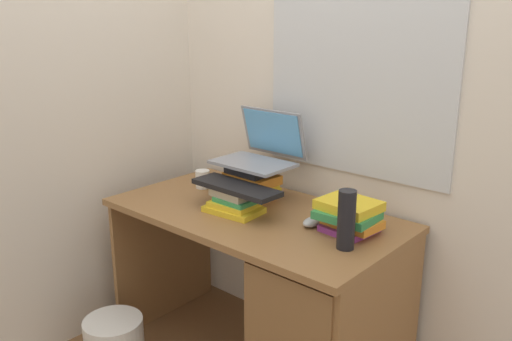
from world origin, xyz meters
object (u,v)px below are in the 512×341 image
book_stack_side (349,216)px  keyboard (236,187)px  laptop (261,150)px  desk (309,308)px  book_stack_keyboard_riser (234,202)px  book_stack_tall (252,181)px  computer_mouse (312,222)px  water_bottle (346,220)px  mug (203,179)px

book_stack_side → keyboard: bearing=-164.6°
book_stack_side → laptop: size_ratio=0.70×
desk → laptop: size_ratio=3.64×
book_stack_keyboard_riser → book_stack_side: size_ratio=1.01×
book_stack_tall → book_stack_keyboard_riser: bearing=-72.6°
computer_mouse → water_bottle: water_bottle is taller
desk → mug: (-0.74, 0.11, 0.38)m
book_stack_side → water_bottle: water_bottle is taller
book_stack_keyboard_riser → mug: size_ratio=2.36×
book_stack_side → keyboard: book_stack_side is taller
keyboard → water_bottle: water_bottle is taller
keyboard → water_bottle: (0.56, -0.01, -0.00)m
book_stack_side → water_bottle: size_ratio=1.11×
desk → computer_mouse: size_ratio=12.44×
desk → water_bottle: water_bottle is taller
book_stack_keyboard_riser → keyboard: size_ratio=0.60×
book_stack_tall → mug: book_stack_tall is taller
desk → keyboard: keyboard is taller
keyboard → book_stack_tall: bearing=110.6°
book_stack_keyboard_riser → mug: (-0.35, 0.14, -0.00)m
desk → water_bottle: size_ratio=5.77×
laptop → mug: laptop is taller
mug → water_bottle: size_ratio=0.47×
desk → book_stack_keyboard_riser: 0.55m
keyboard → book_stack_keyboard_riser: bearing=-128.8°
book_stack_keyboard_riser → book_stack_side: bearing=15.9°
computer_mouse → water_bottle: bearing=-24.1°
water_bottle → keyboard: bearing=178.9°
book_stack_side → mug: 0.84m
desk → book_stack_tall: (-0.44, 0.14, 0.42)m
book_stack_side → computer_mouse: book_stack_side is taller
book_stack_tall → laptop: size_ratio=0.71×
book_stack_keyboard_riser → book_stack_side: 0.51m
book_stack_tall → laptop: 0.15m
desk → book_stack_keyboard_riser: bearing=-174.9°
mug → keyboard: bearing=-21.1°
book_stack_keyboard_riser → water_bottle: bearing=-0.5°
desk → book_stack_keyboard_riser: (-0.39, -0.03, 0.38)m
book_stack_side → water_bottle: (0.07, -0.14, 0.04)m
laptop → keyboard: (0.05, -0.23, -0.11)m
laptop → keyboard: laptop is taller
computer_mouse → keyboard: bearing=-165.8°
keyboard → water_bottle: size_ratio=1.87×
desk → book_stack_tall: 0.63m
mug → water_bottle: (0.92, -0.15, 0.07)m
keyboard → mug: bearing=160.0°
computer_mouse → water_bottle: (0.22, -0.10, 0.09)m
keyboard → book_stack_side: bearing=16.5°
laptop → mug: size_ratio=3.34×
keyboard → computer_mouse: 0.37m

